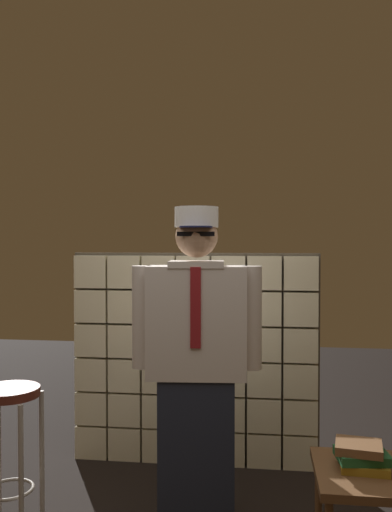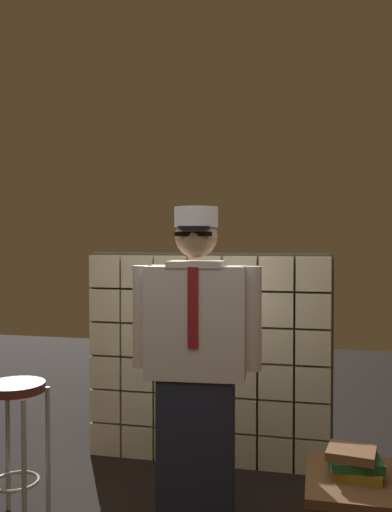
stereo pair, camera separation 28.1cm
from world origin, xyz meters
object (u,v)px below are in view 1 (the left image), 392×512
object	(u,v)px
bar_stool	(9,425)
book_stack	(362,456)
side_table	(372,488)
standing_person	(197,364)

from	to	relation	value
bar_stool	book_stack	distance (m)	1.87
side_table	book_stack	bearing A→B (deg)	170.65
standing_person	bar_stool	bearing A→B (deg)	-176.89
standing_person	side_table	xyz separation A→B (m)	(0.87, -0.42, -0.45)
standing_person	book_stack	distance (m)	0.97
standing_person	bar_stool	xyz separation A→B (m)	(-1.03, -0.14, -0.34)
bar_stool	side_table	bearing A→B (deg)	-8.28
bar_stool	book_stack	world-z (taller)	bar_stool
standing_person	side_table	bearing A→B (deg)	-30.46
side_table	book_stack	distance (m)	0.15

